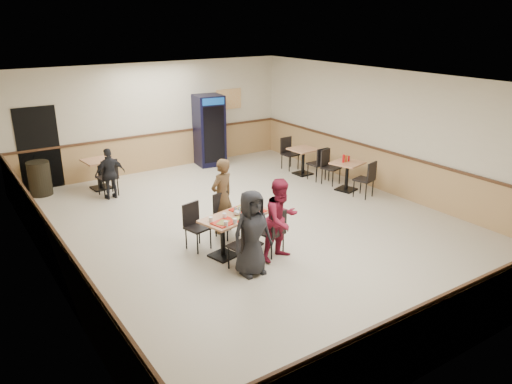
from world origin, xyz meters
TOP-DOWN VIEW (x-y plane):
  - ground at (0.00, 0.00)m, footprint 10.00×10.00m
  - room_shell at (1.78, 2.55)m, footprint 10.00×10.00m
  - main_table at (-0.89, -0.76)m, footprint 1.46×0.96m
  - main_chairs at (-0.94, -0.77)m, footprint 1.52×1.80m
  - diner_woman_left at (-1.12, -1.65)m, footprint 0.74×0.49m
  - diner_woman_right at (-0.38, -1.47)m, footprint 0.81×0.67m
  - diner_man_opposite at (-0.66, 0.13)m, footprint 0.65×0.52m
  - lone_diner at (-1.89, 3.34)m, footprint 0.73×0.31m
  - tabletop_clutter at (-0.84, -0.81)m, footprint 1.20×0.79m
  - side_table_near at (3.23, 0.62)m, footprint 0.84×0.84m
  - side_table_near_chair_south at (3.23, 0.04)m, footprint 0.53×0.53m
  - side_table_near_chair_north at (3.23, 1.21)m, footprint 0.53×0.53m
  - side_table_far at (3.16, 2.28)m, footprint 0.72×0.72m
  - side_table_far_chair_south at (3.16, 1.70)m, footprint 0.45×0.45m
  - side_table_far_chair_north at (3.16, 2.87)m, footprint 0.45×0.45m
  - condiment_caddy at (3.20, 0.67)m, footprint 0.23×0.06m
  - back_table at (-1.89, 4.20)m, footprint 0.77×0.77m
  - back_table_chair_lone at (-1.89, 3.59)m, footprint 0.49×0.49m
  - pepsi_cooler at (1.50, 4.59)m, footprint 0.86×0.86m
  - trash_bin at (-3.26, 4.55)m, footprint 0.53×0.53m

SIDE VIEW (x-z plane):
  - ground at x=0.00m, z-range 0.00..0.00m
  - trash_bin at x=-3.26m, z-range 0.00..0.84m
  - main_chairs at x=-0.94m, z-range 0.00..0.91m
  - side_table_near_chair_south at x=3.23m, z-range 0.00..0.93m
  - side_table_near_chair_north at x=3.23m, z-range 0.00..0.93m
  - side_table_far_chair_south at x=3.16m, z-range 0.00..0.93m
  - side_table_far_chair_north at x=3.16m, z-range 0.00..0.93m
  - main_table at x=-0.89m, z-range 0.12..0.84m
  - back_table_chair_lone at x=-1.89m, z-range 0.00..0.96m
  - side_table_near at x=3.23m, z-range 0.12..0.85m
  - side_table_far at x=3.16m, z-range 0.12..0.86m
  - back_table at x=-1.89m, z-range 0.13..0.89m
  - room_shell at x=1.78m, z-range -4.42..5.58m
  - lone_diner at x=-1.89m, z-range 0.00..1.24m
  - tabletop_clutter at x=-0.84m, z-range 0.68..0.80m
  - diner_woman_left at x=-1.12m, z-range 0.00..1.50m
  - diner_woman_right at x=-0.38m, z-range 0.00..1.52m
  - diner_man_opposite at x=-0.66m, z-range 0.00..1.55m
  - condiment_caddy at x=3.20m, z-range 0.72..0.92m
  - pepsi_cooler at x=1.50m, z-range 0.00..2.05m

